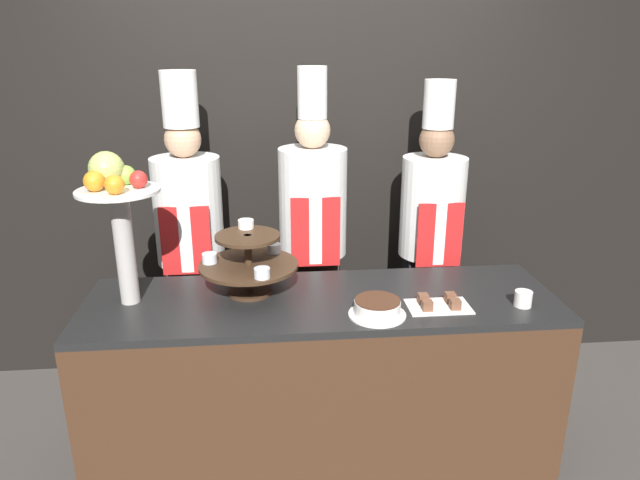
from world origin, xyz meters
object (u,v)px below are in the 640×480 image
Objects in this scene: tiered_stand at (249,260)px; chef_center_left at (313,229)px; fruit_pedestal at (116,201)px; chef_center_right at (431,230)px; chef_left at (190,233)px; cake_round at (377,308)px; cup_white at (523,299)px; cake_square_tray at (439,304)px.

chef_center_left is (0.34, 0.53, -0.03)m from tiered_stand.
fruit_pedestal is 1.71m from chef_center_right.
cake_round is at bearing -42.89° from chef_left.
chef_center_right is at bearing 104.39° from cup_white.
tiered_stand is 1.65× the size of cake_square_tray.
cake_round is 0.67m from cup_white.
cake_round is at bearing -169.18° from cake_square_tray.
fruit_pedestal is 1.48m from cake_square_tray.
cup_white is 0.82m from chef_center_right.
chef_center_right is at bearing 19.66° from fruit_pedestal.
chef_center_left reaches higher than cake_square_tray.
fruit_pedestal is at bearing -111.52° from chef_left.
cake_square_tray is (0.29, 0.05, -0.02)m from cake_round.
chef_left is 0.67m from chef_center_left.
fruit_pedestal is at bearing 172.64° from cup_white.
chef_center_left is (-0.88, 0.79, 0.10)m from cup_white.
chef_center_right reaches higher than cake_round.
tiered_stand is 0.89m from cake_square_tray.
tiered_stand reaches higher than cup_white.
fruit_pedestal is at bearing -160.34° from chef_center_right.
cup_white is 0.38m from cake_square_tray.
cake_square_tray is at bearing -33.20° from chef_left.
fruit_pedestal is 2.71× the size of cake_round.
cake_round is 1.21m from chef_left.
cake_round is 3.22× the size of cup_white.
cake_round is 0.95m from chef_center_right.
chef_left reaches higher than cup_white.
chef_left reaches higher than chef_center_right.
fruit_pedestal is at bearing -177.10° from tiered_stand.
cake_round is at bearing -177.15° from cup_white.
fruit_pedestal is 0.36× the size of chef_center_left.
chef_center_left reaches higher than cake_round.
fruit_pedestal reaches higher than cake_round.
cake_round is at bearing -119.35° from chef_center_right.
fruit_pedestal is 0.36× the size of chef_left.
chef_left is 1.03× the size of chef_center_right.
fruit_pedestal is 1.84m from cup_white.
chef_center_left is at bearing 123.00° from cake_square_tray.
cup_white is at bearing 2.85° from cake_round.
chef_center_left is at bearing 104.38° from cake_round.
cake_square_tray is at bearing -102.85° from chef_center_right.
cup_white is 0.04× the size of chef_left.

